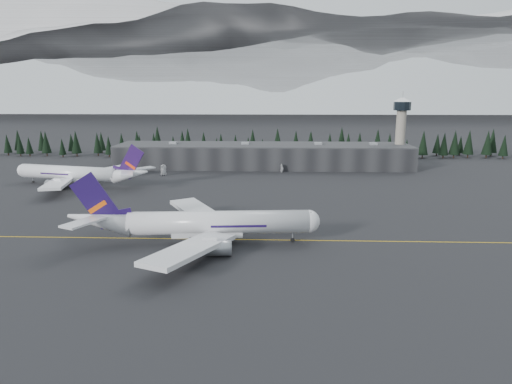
{
  "coord_description": "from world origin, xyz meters",
  "views": [
    {
      "loc": [
        5.58,
        -125.24,
        41.34
      ],
      "look_at": [
        0.0,
        20.0,
        9.0
      ],
      "focal_mm": 32.0,
      "sensor_mm": 36.0,
      "label": 1
    }
  ],
  "objects_px": {
    "jet_parked": "(80,174)",
    "jet_main": "(197,223)",
    "gse_vehicle_a": "(163,174)",
    "terminal": "(263,156)",
    "gse_vehicle_b": "(282,171)",
    "control_tower": "(401,124)"
  },
  "relations": [
    {
      "from": "terminal",
      "to": "jet_parked",
      "type": "bearing_deg",
      "value": -145.39
    },
    {
      "from": "terminal",
      "to": "gse_vehicle_b",
      "type": "xyz_separation_m",
      "value": [
        10.1,
        -17.15,
        -5.54
      ]
    },
    {
      "from": "terminal",
      "to": "gse_vehicle_a",
      "type": "bearing_deg",
      "value": -149.91
    },
    {
      "from": "terminal",
      "to": "jet_main",
      "type": "relative_size",
      "value": 2.31
    },
    {
      "from": "jet_parked",
      "to": "jet_main",
      "type": "bearing_deg",
      "value": 143.43
    },
    {
      "from": "jet_parked",
      "to": "gse_vehicle_b",
      "type": "height_order",
      "value": "jet_parked"
    },
    {
      "from": "terminal",
      "to": "control_tower",
      "type": "xyz_separation_m",
      "value": [
        75.0,
        3.0,
        17.11
      ]
    },
    {
      "from": "gse_vehicle_b",
      "to": "gse_vehicle_a",
      "type": "bearing_deg",
      "value": -76.15
    },
    {
      "from": "control_tower",
      "to": "jet_parked",
      "type": "relative_size",
      "value": 0.58
    },
    {
      "from": "terminal",
      "to": "gse_vehicle_b",
      "type": "height_order",
      "value": "terminal"
    },
    {
      "from": "jet_parked",
      "to": "gse_vehicle_a",
      "type": "distance_m",
      "value": 40.88
    },
    {
      "from": "jet_main",
      "to": "gse_vehicle_a",
      "type": "bearing_deg",
      "value": 103.47
    },
    {
      "from": "gse_vehicle_a",
      "to": "terminal",
      "type": "bearing_deg",
      "value": 2.17
    },
    {
      "from": "control_tower",
      "to": "gse_vehicle_a",
      "type": "height_order",
      "value": "control_tower"
    },
    {
      "from": "control_tower",
      "to": "gse_vehicle_b",
      "type": "bearing_deg",
      "value": -162.75
    },
    {
      "from": "terminal",
      "to": "jet_main",
      "type": "distance_m",
      "value": 131.55
    },
    {
      "from": "terminal",
      "to": "control_tower",
      "type": "height_order",
      "value": "control_tower"
    },
    {
      "from": "jet_main",
      "to": "gse_vehicle_b",
      "type": "xyz_separation_m",
      "value": [
        25.38,
        113.51,
        -4.98
      ]
    },
    {
      "from": "control_tower",
      "to": "gse_vehicle_b",
      "type": "height_order",
      "value": "control_tower"
    },
    {
      "from": "jet_parked",
      "to": "gse_vehicle_b",
      "type": "relative_size",
      "value": 14.59
    },
    {
      "from": "control_tower",
      "to": "jet_parked",
      "type": "bearing_deg",
      "value": -159.44
    },
    {
      "from": "control_tower",
      "to": "jet_main",
      "type": "distance_m",
      "value": 162.26
    }
  ]
}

